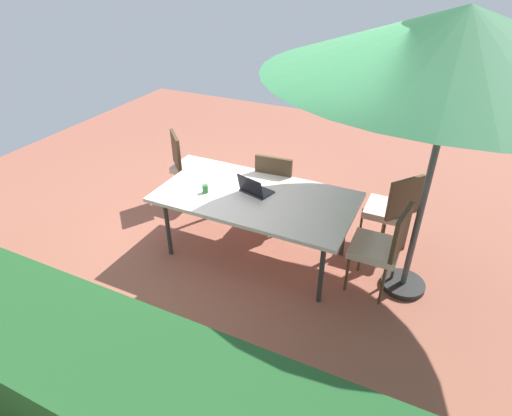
# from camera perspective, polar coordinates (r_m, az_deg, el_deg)

# --- Properties ---
(ground_plane) EXTENTS (10.00, 10.00, 0.02)m
(ground_plane) POSITION_cam_1_polar(r_m,az_deg,el_deg) (4.82, -0.00, -6.35)
(ground_plane) COLOR #935442
(hedge_row) EXTENTS (6.30, 0.76, 1.12)m
(hedge_row) POSITION_cam_1_polar(r_m,az_deg,el_deg) (3.08, -21.24, -22.80)
(hedge_row) COLOR #1E4C23
(hedge_row) RESTS_ON ground_plane
(dining_table) EXTENTS (2.06, 1.12, 0.77)m
(dining_table) POSITION_cam_1_polar(r_m,az_deg,el_deg) (4.40, -0.00, 1.17)
(dining_table) COLOR silver
(dining_table) RESTS_ON ground_plane
(patio_umbrella) EXTENTS (2.99, 2.99, 2.65)m
(patio_umbrella) POSITION_cam_1_polar(r_m,az_deg,el_deg) (3.62, 26.34, 19.69)
(patio_umbrella) COLOR #4C4C4C
(patio_umbrella) RESTS_ON ground_plane
(chair_south) EXTENTS (0.47, 0.48, 0.98)m
(chair_south) POSITION_cam_1_polar(r_m,az_deg,el_deg) (5.04, 2.86, 3.16)
(chair_south) COLOR beige
(chair_south) RESTS_ON ground_plane
(chair_west) EXTENTS (0.49, 0.48, 0.98)m
(chair_west) POSITION_cam_1_polar(r_m,az_deg,el_deg) (4.20, 16.82, -4.86)
(chair_west) COLOR beige
(chair_west) RESTS_ON ground_plane
(chair_southeast) EXTENTS (0.59, 0.59, 0.98)m
(chair_southeast) POSITION_cam_1_polar(r_m,az_deg,el_deg) (5.63, -9.18, 6.01)
(chair_southeast) COLOR beige
(chair_southeast) RESTS_ON ground_plane
(chair_southwest) EXTENTS (0.58, 0.58, 0.98)m
(chair_southwest) POSITION_cam_1_polar(r_m,az_deg,el_deg) (4.82, 18.04, 0.04)
(chair_southwest) COLOR beige
(chair_southwest) RESTS_ON ground_plane
(laptop) EXTENTS (0.37, 0.32, 0.21)m
(laptop) POSITION_cam_1_polar(r_m,az_deg,el_deg) (4.40, -0.21, 2.56)
(laptop) COLOR #2D2D33
(laptop) RESTS_ON dining_table
(cup) EXTENTS (0.06, 0.06, 0.09)m
(cup) POSITION_cam_1_polar(r_m,az_deg,el_deg) (4.44, -6.94, 2.61)
(cup) COLOR #286B33
(cup) RESTS_ON dining_table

